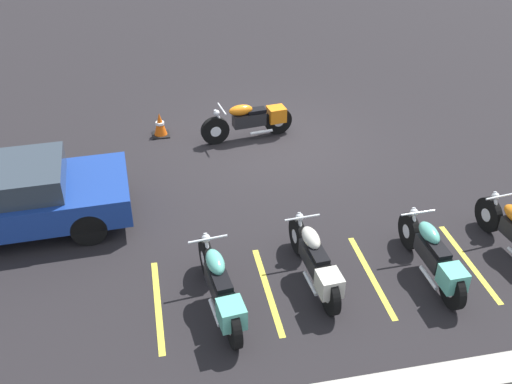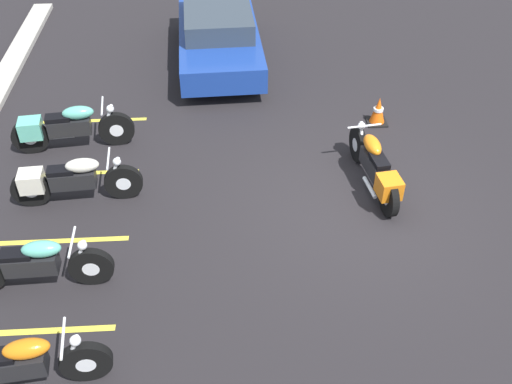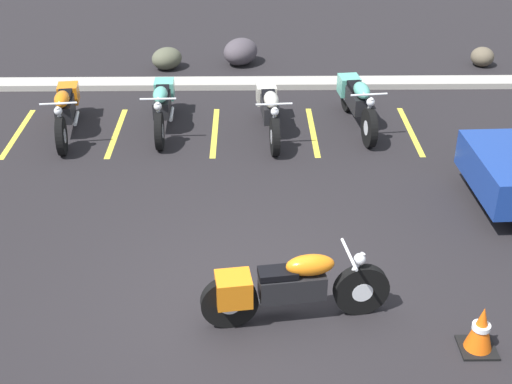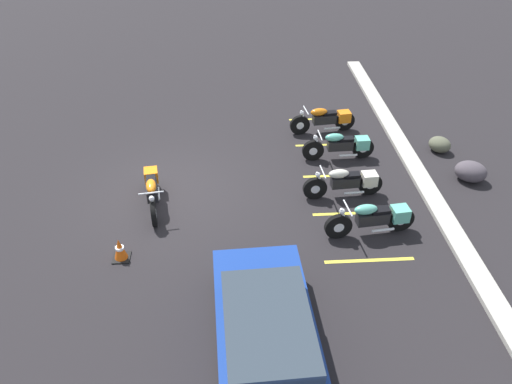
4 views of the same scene
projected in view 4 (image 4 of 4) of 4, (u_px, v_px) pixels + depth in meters
ground at (170, 192)px, 13.75m from camera, size 60.00×60.00×0.00m
motorcycle_orange_featured at (152, 189)px, 13.05m from camera, size 2.19×0.69×0.87m
parked_bike_0 at (326, 119)px, 16.27m from camera, size 0.66×2.18×0.86m
parked_bike_1 at (342, 145)px, 14.91m from camera, size 0.61×2.18×0.86m
parked_bike_2 at (347, 182)px, 13.34m from camera, size 0.61×2.18×0.86m
parked_bike_3 at (375, 218)px, 12.05m from camera, size 0.67×2.26×0.89m
car_blue at (267, 336)px, 8.97m from camera, size 4.37×1.97×1.29m
concrete_curb at (423, 181)px, 14.06m from camera, size 18.00×0.50×0.12m
landscape_rock_0 at (471, 172)px, 14.05m from camera, size 1.05×1.11×0.58m
landscape_rock_1 at (440, 145)px, 15.37m from camera, size 0.90×0.88×0.47m
traffic_cone at (120, 250)px, 11.44m from camera, size 0.40×0.40×0.57m
stall_line_0 at (319, 119)px, 17.27m from camera, size 0.10×2.10×0.00m
stall_line_1 at (328, 145)px, 15.84m from camera, size 0.10×2.10×0.00m
stall_line_2 at (339, 176)px, 14.40m from camera, size 0.10×2.10×0.00m
stall_line_3 at (353, 213)px, 12.97m from camera, size 0.10×2.10×0.00m
stall_line_4 at (369, 260)px, 11.53m from camera, size 0.10×2.10×0.00m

